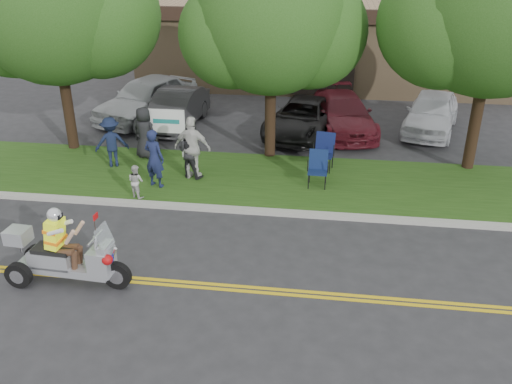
# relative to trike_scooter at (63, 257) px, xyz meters

# --- Properties ---
(ground) EXTENTS (120.00, 120.00, 0.00)m
(ground) POSITION_rel_trike_scooter_xyz_m (3.11, 0.74, -0.63)
(ground) COLOR #28282B
(ground) RESTS_ON ground
(centerline_near) EXTENTS (60.00, 0.10, 0.01)m
(centerline_near) POSITION_rel_trike_scooter_xyz_m (3.11, 0.16, -0.63)
(centerline_near) COLOR gold
(centerline_near) RESTS_ON ground
(centerline_far) EXTENTS (60.00, 0.10, 0.01)m
(centerline_far) POSITION_rel_trike_scooter_xyz_m (3.11, 0.32, -0.63)
(centerline_far) COLOR gold
(centerline_far) RESTS_ON ground
(curb) EXTENTS (60.00, 0.25, 0.12)m
(curb) POSITION_rel_trike_scooter_xyz_m (3.11, 3.79, -0.57)
(curb) COLOR #A8A89E
(curb) RESTS_ON ground
(grass_verge) EXTENTS (60.00, 4.00, 0.10)m
(grass_verge) POSITION_rel_trike_scooter_xyz_m (3.11, 5.94, -0.58)
(grass_verge) COLOR #1F4312
(grass_verge) RESTS_ON ground
(commercial_building) EXTENTS (18.00, 8.20, 4.00)m
(commercial_building) POSITION_rel_trike_scooter_xyz_m (5.11, 19.72, 1.38)
(commercial_building) COLOR #9E7F5B
(commercial_building) RESTS_ON ground
(tree_left) EXTENTS (6.62, 5.40, 7.78)m
(tree_left) POSITION_rel_trike_scooter_xyz_m (-3.33, 7.77, 4.22)
(tree_left) COLOR #332114
(tree_left) RESTS_ON ground
(tree_mid) EXTENTS (5.88, 4.80, 7.05)m
(tree_mid) POSITION_rel_trike_scooter_xyz_m (3.66, 7.97, 3.80)
(tree_mid) COLOR #332114
(tree_mid) RESTS_ON ground
(tree_right) EXTENTS (6.86, 5.60, 8.07)m
(tree_right) POSITION_rel_trike_scooter_xyz_m (10.17, 7.77, 4.39)
(tree_right) COLOR #332114
(tree_right) RESTS_ON ground
(business_sign) EXTENTS (1.25, 0.06, 1.75)m
(business_sign) POSITION_rel_trike_scooter_xyz_m (0.21, 7.34, 0.62)
(business_sign) COLOR silver
(business_sign) RESTS_ON ground
(trike_scooter) EXTENTS (2.78, 0.95, 1.82)m
(trike_scooter) POSITION_rel_trike_scooter_xyz_m (0.00, 0.00, 0.00)
(trike_scooter) COLOR black
(trike_scooter) RESTS_ON ground
(lawn_chair_a) EXTENTS (0.58, 0.60, 1.07)m
(lawn_chair_a) POSITION_rel_trike_scooter_xyz_m (5.31, 5.70, 0.08)
(lawn_chair_a) COLOR black
(lawn_chair_a) RESTS_ON grass_verge
(lawn_chair_b) EXTENTS (0.72, 0.74, 1.17)m
(lawn_chair_b) POSITION_rel_trike_scooter_xyz_m (5.46, 7.00, 0.13)
(lawn_chair_b) COLOR black
(lawn_chair_b) RESTS_ON grass_verge
(spectator_adult_left) EXTENTS (0.75, 0.61, 1.77)m
(spectator_adult_left) POSITION_rel_trike_scooter_xyz_m (0.51, 4.96, 0.36)
(spectator_adult_left) COLOR #181F44
(spectator_adult_left) RESTS_ON grass_verge
(spectator_adult_mid) EXTENTS (0.96, 0.84, 1.67)m
(spectator_adult_mid) POSITION_rel_trike_scooter_xyz_m (1.39, 5.77, 0.31)
(spectator_adult_mid) COLOR black
(spectator_adult_mid) RESTS_ON grass_verge
(spectator_adult_right) EXTENTS (1.21, 0.62, 1.97)m
(spectator_adult_right) POSITION_rel_trike_scooter_xyz_m (1.49, 5.68, 0.46)
(spectator_adult_right) COLOR silver
(spectator_adult_right) RESTS_ON grass_verge
(spectator_chair_a) EXTENTS (1.21, 0.98, 1.64)m
(spectator_chair_a) POSITION_rel_trike_scooter_xyz_m (-1.34, 6.28, 0.29)
(spectator_chair_a) COLOR #131C37
(spectator_chair_a) RESTS_ON grass_verge
(spectator_chair_b) EXTENTS (0.96, 0.74, 1.75)m
(spectator_chair_b) POSITION_rel_trike_scooter_xyz_m (-0.51, 7.14, 0.35)
(spectator_chair_b) COLOR black
(spectator_chair_b) RESTS_ON grass_verge
(child_right) EXTENTS (0.60, 0.55, 0.98)m
(child_right) POSITION_rel_trike_scooter_xyz_m (0.19, 4.14, -0.04)
(child_right) COLOR #B9B9B3
(child_right) RESTS_ON grass_verge
(parked_car_far_left) EXTENTS (3.79, 5.54, 1.75)m
(parked_car_far_left) POSITION_rel_trike_scooter_xyz_m (-1.89, 11.60, 0.24)
(parked_car_far_left) COLOR #A2A5A9
(parked_car_far_left) RESTS_ON ground
(parked_car_left) EXTENTS (1.86, 4.50, 1.45)m
(parked_car_left) POSITION_rel_trike_scooter_xyz_m (-0.46, 10.79, 0.09)
(parked_car_left) COLOR #323134
(parked_car_left) RESTS_ON ground
(parked_car_mid) EXTENTS (3.28, 5.16, 1.33)m
(parked_car_mid) POSITION_rel_trike_scooter_xyz_m (4.61, 10.51, 0.03)
(parked_car_mid) COLOR black
(parked_car_mid) RESTS_ON ground
(parked_car_right) EXTENTS (2.96, 5.13, 1.40)m
(parked_car_right) POSITION_rel_trike_scooter_xyz_m (6.08, 11.13, 0.06)
(parked_car_right) COLOR #56141D
(parked_car_right) RESTS_ON ground
(parked_car_far_right) EXTENTS (2.89, 4.76, 1.52)m
(parked_car_far_right) POSITION_rel_trike_scooter_xyz_m (9.46, 11.54, 0.12)
(parked_car_far_right) COLOR silver
(parked_car_far_right) RESTS_ON ground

